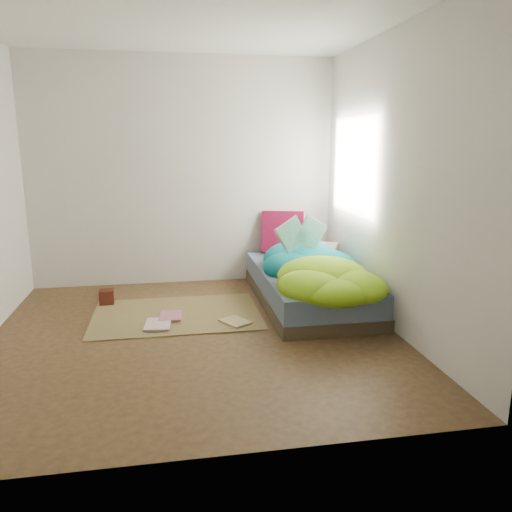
{
  "coord_description": "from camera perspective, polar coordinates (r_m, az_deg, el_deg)",
  "views": [
    {
      "loc": [
        -0.19,
        -4.12,
        1.65
      ],
      "look_at": [
        0.67,
        0.75,
        0.51
      ],
      "focal_mm": 35.0,
      "sensor_mm": 36.0,
      "label": 1
    }
  ],
  "objects": [
    {
      "name": "room_walls",
      "position": [
        4.13,
        -7.38,
        12.52
      ],
      "size": [
        3.54,
        3.54,
        2.62
      ],
      "color": "silver",
      "rests_on": "ground"
    },
    {
      "name": "open_book",
      "position": [
        5.13,
        5.29,
        3.62
      ],
      "size": [
        0.48,
        0.21,
        0.29
      ],
      "primitive_type": null,
      "rotation": [
        0.0,
        0.0,
        0.24
      ],
      "color": "#287C2D",
      "rests_on": "duvet"
    },
    {
      "name": "ground",
      "position": [
        4.44,
        -6.93,
        -8.97
      ],
      "size": [
        3.5,
        3.5,
        0.0
      ],
      "primitive_type": "cube",
      "color": "#3E2717",
      "rests_on": "ground"
    },
    {
      "name": "pillow_floral",
      "position": [
        5.79,
        6.2,
        0.47
      ],
      "size": [
        0.7,
        0.6,
        0.13
      ],
      "primitive_type": "cube",
      "rotation": [
        0.0,
        0.0,
        -0.48
      ],
      "color": "beige",
      "rests_on": "bed"
    },
    {
      "name": "duvet",
      "position": [
        4.96,
        6.77,
        -0.42
      ],
      "size": [
        0.96,
        1.84,
        0.34
      ],
      "primitive_type": null,
      "color": "#077172",
      "rests_on": "bed"
    },
    {
      "name": "floor_book_c",
      "position": [
        4.6,
        -3.33,
        -7.8
      ],
      "size": [
        0.31,
        0.34,
        0.02
      ],
      "primitive_type": "imported",
      "rotation": [
        0.0,
        0.0,
        0.55
      ],
      "color": "tan",
      "rests_on": "rug"
    },
    {
      "name": "bed",
      "position": [
        5.25,
        5.99,
        -3.51
      ],
      "size": [
        1.0,
        2.0,
        0.34
      ],
      "color": "#3B2E20",
      "rests_on": "ground"
    },
    {
      "name": "pillow_magenta",
      "position": [
        5.99,
        3.07,
        2.71
      ],
      "size": [
        0.52,
        0.28,
        0.49
      ],
      "primitive_type": "cube",
      "rotation": [
        0.0,
        0.0,
        -0.26
      ],
      "color": "#540527",
      "rests_on": "bed"
    },
    {
      "name": "floor_book_b",
      "position": [
        4.86,
        -11.01,
        -6.8
      ],
      "size": [
        0.24,
        0.3,
        0.03
      ],
      "primitive_type": "imported",
      "rotation": [
        0.0,
        0.0,
        -0.08
      ],
      "color": "#CC758B",
      "rests_on": "rug"
    },
    {
      "name": "rug",
      "position": [
        4.95,
        -9.05,
        -6.62
      ],
      "size": [
        1.6,
        1.1,
        0.01
      ],
      "primitive_type": "cube",
      "color": "brown",
      "rests_on": "ground"
    },
    {
      "name": "wooden_box",
      "position": [
        5.4,
        -16.69,
        -4.47
      ],
      "size": [
        0.15,
        0.15,
        0.14
      ],
      "primitive_type": "cube",
      "rotation": [
        0.0,
        0.0,
        0.07
      ],
      "color": "#3D160D",
      "rests_on": "rug"
    },
    {
      "name": "floor_book_a",
      "position": [
        4.68,
        -12.58,
        -7.7
      ],
      "size": [
        0.26,
        0.34,
        0.02
      ],
      "primitive_type": "imported",
      "rotation": [
        0.0,
        0.0,
        -0.09
      ],
      "color": "white",
      "rests_on": "rug"
    }
  ]
}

